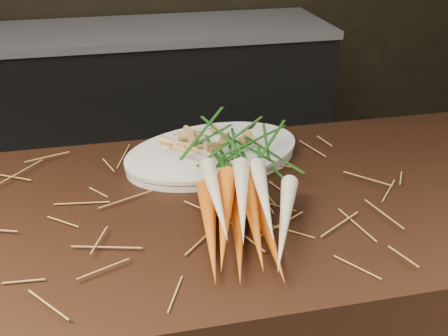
{
  "coord_description": "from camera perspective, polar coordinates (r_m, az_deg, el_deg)",
  "views": [
    {
      "loc": [
        0.03,
        -0.66,
        1.48
      ],
      "look_at": [
        0.26,
        0.33,
        0.96
      ],
      "focal_mm": 45.0,
      "sensor_mm": 36.0,
      "label": 1
    }
  ],
  "objects": [
    {
      "name": "straw_bedding",
      "position": [
        1.12,
        -12.78,
        -4.39
      ],
      "size": [
        1.4,
        0.6,
        0.02
      ],
      "primitive_type": null,
      "color": "olive",
      "rests_on": "main_counter"
    },
    {
      "name": "back_counter",
      "position": [
        3.05,
        -7.06,
        6.33
      ],
      "size": [
        1.82,
        0.62,
        0.84
      ],
      "color": "black",
      "rests_on": "ground"
    },
    {
      "name": "roasted_veg_heap",
      "position": [
        1.3,
        -1.16,
        2.75
      ],
      "size": [
        0.24,
        0.21,
        0.05
      ],
      "primitive_type": null,
      "rotation": [
        0.0,
        0.0,
        0.32
      ],
      "color": "#B27D3C",
      "rests_on": "serving_platter"
    },
    {
      "name": "serving_platter",
      "position": [
        1.32,
        -1.14,
        1.37
      ],
      "size": [
        0.49,
        0.4,
        0.02
      ],
      "primitive_type": null,
      "rotation": [
        0.0,
        0.0,
        0.32
      ],
      "color": "white",
      "rests_on": "main_counter"
    },
    {
      "name": "serving_fork",
      "position": [
        1.37,
        4.7,
        2.97
      ],
      "size": [
        0.1,
        0.14,
        0.0
      ],
      "primitive_type": "cube",
      "rotation": [
        0.0,
        0.0,
        -0.59
      ],
      "color": "silver",
      "rests_on": "serving_platter"
    },
    {
      "name": "root_veg_bunch",
      "position": [
        1.14,
        1.38,
        -0.61
      ],
      "size": [
        0.27,
        0.6,
        0.11
      ],
      "rotation": [
        0.0,
        0.0,
        -0.21
      ],
      "color": "#DC4201",
      "rests_on": "main_counter"
    }
  ]
}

